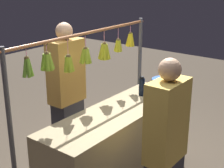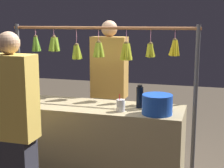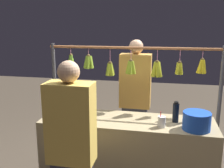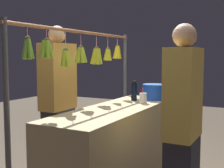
{
  "view_description": "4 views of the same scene",
  "coord_description": "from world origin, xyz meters",
  "px_view_note": "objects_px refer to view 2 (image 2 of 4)",
  "views": [
    {
      "loc": [
        2.59,
        1.92,
        2.28
      ],
      "look_at": [
        0.1,
        0.0,
        1.21
      ],
      "focal_mm": 54.9,
      "sensor_mm": 36.0,
      "label": 1
    },
    {
      "loc": [
        -1.15,
        3.01,
        1.72
      ],
      "look_at": [
        -0.25,
        0.0,
        1.13
      ],
      "focal_mm": 53.5,
      "sensor_mm": 36.0,
      "label": 2
    },
    {
      "loc": [
        -0.38,
        2.65,
        1.91
      ],
      "look_at": [
        0.17,
        0.0,
        1.29
      ],
      "focal_mm": 41.38,
      "sensor_mm": 36.0,
      "label": 3
    },
    {
      "loc": [
        2.6,
        1.35,
        1.4
      ],
      "look_at": [
        0.09,
        0.0,
        1.14
      ],
      "focal_mm": 48.37,
      "sensor_mm": 36.0,
      "label": 4
    }
  ],
  "objects_px": {
    "blue_bucket": "(157,104)",
    "vendor_person": "(110,94)",
    "drink_cup": "(121,105)",
    "water_bottle": "(140,97)",
    "customer_person": "(14,134)"
  },
  "relations": [
    {
      "from": "water_bottle",
      "to": "customer_person",
      "type": "bearing_deg",
      "value": 42.37
    },
    {
      "from": "drink_cup",
      "to": "vendor_person",
      "type": "height_order",
      "value": "vendor_person"
    },
    {
      "from": "water_bottle",
      "to": "customer_person",
      "type": "height_order",
      "value": "customer_person"
    },
    {
      "from": "customer_person",
      "to": "water_bottle",
      "type": "bearing_deg",
      "value": -137.63
    },
    {
      "from": "blue_bucket",
      "to": "customer_person",
      "type": "relative_size",
      "value": 0.17
    },
    {
      "from": "vendor_person",
      "to": "customer_person",
      "type": "xyz_separation_m",
      "value": [
        0.37,
        1.48,
        -0.04
      ]
    },
    {
      "from": "water_bottle",
      "to": "blue_bucket",
      "type": "distance_m",
      "value": 0.26
    },
    {
      "from": "drink_cup",
      "to": "customer_person",
      "type": "relative_size",
      "value": 0.1
    },
    {
      "from": "blue_bucket",
      "to": "drink_cup",
      "type": "xyz_separation_m",
      "value": [
        0.34,
        0.0,
        -0.03
      ]
    },
    {
      "from": "water_bottle",
      "to": "vendor_person",
      "type": "distance_m",
      "value": 0.86
    },
    {
      "from": "blue_bucket",
      "to": "water_bottle",
      "type": "bearing_deg",
      "value": -40.94
    },
    {
      "from": "blue_bucket",
      "to": "vendor_person",
      "type": "xyz_separation_m",
      "value": [
        0.7,
        -0.85,
        -0.13
      ]
    },
    {
      "from": "blue_bucket",
      "to": "vendor_person",
      "type": "relative_size",
      "value": 0.16
    },
    {
      "from": "water_bottle",
      "to": "customer_person",
      "type": "xyz_separation_m",
      "value": [
        0.88,
        0.8,
        -0.19
      ]
    },
    {
      "from": "water_bottle",
      "to": "customer_person",
      "type": "relative_size",
      "value": 0.14
    }
  ]
}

